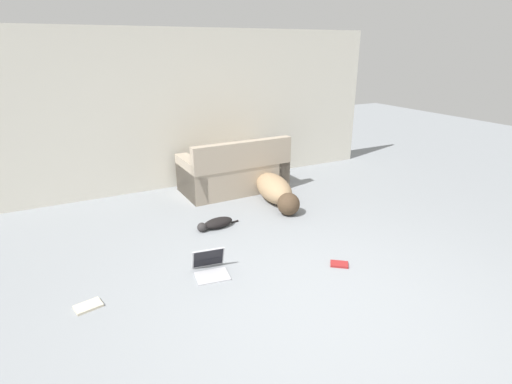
{
  "coord_description": "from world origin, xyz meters",
  "views": [
    {
      "loc": [
        -1.9,
        -2.35,
        2.19
      ],
      "look_at": [
        0.23,
        1.76,
        0.49
      ],
      "focal_mm": 28.0,
      "sensor_mm": 36.0,
      "label": 1
    }
  ],
  "objects": [
    {
      "name": "book_cream",
      "position": [
        -1.85,
        0.98,
        0.01
      ],
      "size": [
        0.25,
        0.2,
        0.02
      ],
      "rotation": [
        0.0,
        0.0,
        0.21
      ],
      "color": "beige",
      "rests_on": "ground_plane"
    },
    {
      "name": "laptop_open",
      "position": [
        -0.67,
        1.03,
        0.08
      ],
      "size": [
        0.38,
        0.39,
        0.25
      ],
      "rotation": [
        0.0,
        0.0,
        -0.15
      ],
      "color": "#B7B7BC",
      "rests_on": "ground_plane"
    },
    {
      "name": "ground_plane",
      "position": [
        0.0,
        0.0,
        0.0
      ],
      "size": [
        20.0,
        20.0,
        0.0
      ],
      "primitive_type": "plane",
      "color": "gray"
    },
    {
      "name": "cat",
      "position": [
        -0.22,
        2.0,
        0.06
      ],
      "size": [
        0.6,
        0.25,
        0.12
      ],
      "rotation": [
        0.0,
        0.0,
        3.27
      ],
      "color": "black",
      "rests_on": "ground_plane"
    },
    {
      "name": "dog",
      "position": [
        0.9,
        2.41,
        0.19
      ],
      "size": [
        0.58,
        1.47,
        0.39
      ],
      "rotation": [
        0.0,
        0.0,
        4.55
      ],
      "color": "#A38460",
      "rests_on": "ground_plane"
    },
    {
      "name": "wall_back",
      "position": [
        0.0,
        3.82,
        1.23
      ],
      "size": [
        6.93,
        0.06,
        2.45
      ],
      "color": "beige",
      "rests_on": "ground_plane"
    },
    {
      "name": "couch",
      "position": [
        0.58,
        3.19,
        0.29
      ],
      "size": [
        1.63,
        0.9,
        0.86
      ],
      "rotation": [
        0.0,
        0.0,
        3.16
      ],
      "color": "tan",
      "rests_on": "ground_plane"
    },
    {
      "name": "book_red",
      "position": [
        0.59,
        0.53,
        0.01
      ],
      "size": [
        0.22,
        0.21,
        0.02
      ],
      "rotation": [
        0.0,
        0.0,
        -0.66
      ],
      "color": "maroon",
      "rests_on": "ground_plane"
    }
  ]
}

